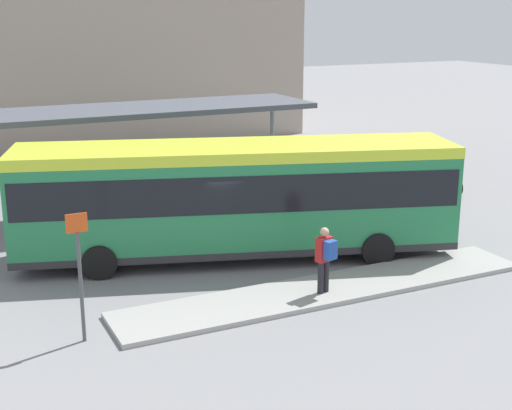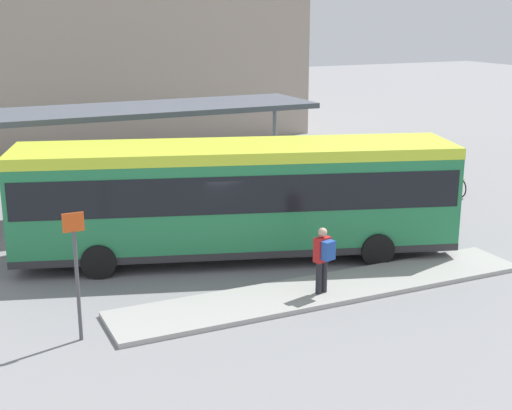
# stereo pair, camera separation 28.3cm
# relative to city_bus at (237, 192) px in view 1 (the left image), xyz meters

# --- Properties ---
(ground_plane) EXTENTS (120.00, 120.00, 0.00)m
(ground_plane) POSITION_rel_city_bus_xyz_m (-0.01, 0.00, -1.87)
(ground_plane) COLOR gray
(curb_island) EXTENTS (10.94, 1.80, 0.12)m
(curb_island) POSITION_rel_city_bus_xyz_m (0.98, -3.35, -1.81)
(curb_island) COLOR #9E9E99
(curb_island) RESTS_ON ground_plane
(city_bus) EXTENTS (12.23, 6.04, 3.21)m
(city_bus) POSITION_rel_city_bus_xyz_m (0.00, 0.00, 0.00)
(city_bus) COLOR #237A47
(city_bus) RESTS_ON ground_plane
(pedestrian_waiting) EXTENTS (0.45, 0.49, 1.65)m
(pedestrian_waiting) POSITION_rel_city_bus_xyz_m (0.69, -3.62, -0.81)
(pedestrian_waiting) COLOR #232328
(pedestrian_waiting) RESTS_ON curb_island
(bicycle_orange) EXTENTS (0.48, 1.63, 0.71)m
(bicycle_orange) POSITION_rel_city_bus_xyz_m (10.24, 3.06, -1.52)
(bicycle_orange) COLOR black
(bicycle_orange) RESTS_ON ground_plane
(bicycle_black) EXTENTS (0.48, 1.53, 0.66)m
(bicycle_black) POSITION_rel_city_bus_xyz_m (10.37, 3.83, -1.54)
(bicycle_black) COLOR black
(bicycle_black) RESTS_ON ground_plane
(bicycle_yellow) EXTENTS (0.48, 1.71, 0.74)m
(bicycle_yellow) POSITION_rel_city_bus_xyz_m (10.31, 4.59, -1.50)
(bicycle_yellow) COLOR black
(bicycle_yellow) RESTS_ON ground_plane
(station_shelter) EXTENTS (12.25, 3.29, 3.64)m
(station_shelter) POSITION_rel_city_bus_xyz_m (-1.30, 5.56, 1.63)
(station_shelter) COLOR #4C515B
(station_shelter) RESTS_ON ground_plane
(platform_sign) EXTENTS (0.44, 0.08, 2.80)m
(platform_sign) POSITION_rel_city_bus_xyz_m (-5.09, -3.47, -0.32)
(platform_sign) COLOR #4C4C51
(platform_sign) RESTS_ON ground_plane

